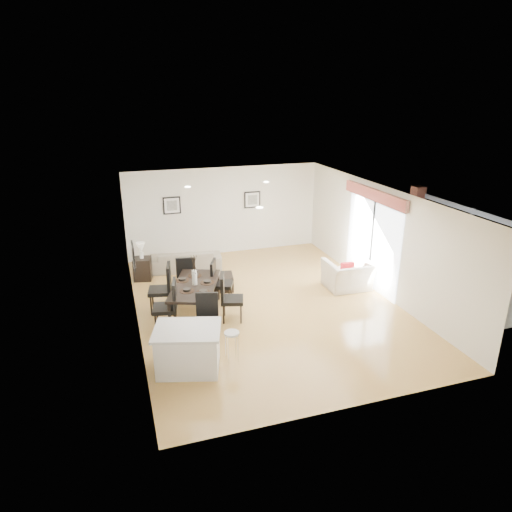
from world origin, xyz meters
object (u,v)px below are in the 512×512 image
object	(u,v)px
dining_chair_wfar	(164,286)
dining_chair_head	(207,315)
dining_chair_wnear	(169,303)
dining_chair_enear	(228,295)
side_table	(143,269)
sofa	(186,260)
bar_stool	(232,336)
kitchen_island	(188,349)
dining_chair_foot	(186,274)
armchair	(348,275)
dining_table	(195,287)
coffee_table	(214,282)
dining_chair_efar	(218,280)

from	to	relation	value
dining_chair_wfar	dining_chair_head	world-z (taller)	dining_chair_wfar
dining_chair_wnear	dining_chair_wfar	size ratio (longest dim) A/B	0.98
dining_chair_enear	side_table	distance (m)	3.40
side_table	dining_chair_head	bearing A→B (deg)	-74.87
sofa	bar_stool	bearing A→B (deg)	98.46
side_table	bar_stool	size ratio (longest dim) A/B	0.98
sofa	side_table	xyz separation A→B (m)	(-1.23, -0.37, 0.01)
dining_chair_wfar	kitchen_island	size ratio (longest dim) A/B	0.82
sofa	dining_chair_foot	bearing A→B (deg)	89.26
armchair	dining_table	xyz separation A→B (m)	(-4.04, -0.30, 0.32)
dining_table	coffee_table	bearing A→B (deg)	81.66
dining_chair_foot	coffee_table	size ratio (longest dim) A/B	1.08
dining_chair_foot	side_table	distance (m)	1.72
kitchen_island	side_table	bearing A→B (deg)	111.49
dining_chair_foot	side_table	world-z (taller)	dining_chair_foot
kitchen_island	dining_chair_foot	bearing A→B (deg)	96.92
dining_chair_efar	dining_chair_enear	bearing A→B (deg)	-157.56
sofa	dining_chair_wnear	bearing A→B (deg)	83.16
dining_chair_head	side_table	size ratio (longest dim) A/B	1.66
coffee_table	bar_stool	bearing A→B (deg)	-87.74
dining_chair_wfar	bar_stool	size ratio (longest dim) A/B	1.84
dining_chair_enear	kitchen_island	xyz separation A→B (m)	(-1.18, -1.65, -0.18)
dining_chair_head	dining_table	bearing A→B (deg)	107.30
dining_chair_wfar	dining_chair_enear	distance (m)	1.56
sofa	dining_chair_wnear	size ratio (longest dim) A/B	1.80
dining_chair_wfar	dining_chair_foot	distance (m)	0.94
dining_chair_foot	dining_chair_efar	bearing A→B (deg)	145.14
sofa	side_table	size ratio (longest dim) A/B	3.30
armchair	bar_stool	world-z (taller)	armchair
dining_chair_wnear	dining_chair_efar	bearing A→B (deg)	138.02
coffee_table	armchair	bearing A→B (deg)	-7.30
dining_chair_foot	coffee_table	xyz separation A→B (m)	(0.73, 0.15, -0.39)
dining_table	dining_chair_wnear	size ratio (longest dim) A/B	1.83
sofa	kitchen_island	world-z (taller)	kitchen_island
dining_table	dining_chair_foot	size ratio (longest dim) A/B	1.96
side_table	dining_chair_wnear	bearing A→B (deg)	-83.77
kitchen_island	coffee_table	bearing A→B (deg)	85.77
dining_chair_efar	dining_chair_foot	bearing A→B (deg)	68.69
armchair	coffee_table	distance (m)	3.47
dining_chair_head	bar_stool	world-z (taller)	dining_chair_head
dining_chair_enear	dining_chair_foot	size ratio (longest dim) A/B	1.03
side_table	armchair	bearing A→B (deg)	-24.13
dining_chair_enear	dining_chair_foot	distance (m)	1.71
dining_chair_head	side_table	world-z (taller)	dining_chair_head
dining_chair_wnear	sofa	bearing A→B (deg)	176.09
dining_chair_efar	dining_chair_wfar	bearing A→B (deg)	115.10
coffee_table	bar_stool	distance (m)	3.42
armchair	dining_chair_wnear	distance (m)	4.75
dining_chair_foot	dining_chair_head	bearing A→B (deg)	100.10
dining_chair_enear	sofa	bearing A→B (deg)	23.01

